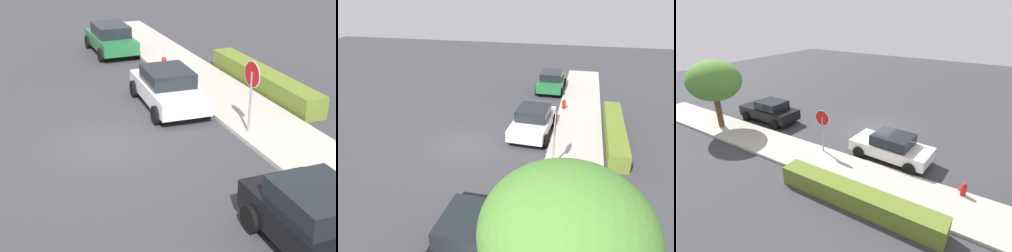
{
  "view_description": "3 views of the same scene",
  "coord_description": "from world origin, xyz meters",
  "views": [
    {
      "loc": [
        13.97,
        -3.51,
        6.83
      ],
      "look_at": [
        1.68,
        1.39,
        1.05
      ],
      "focal_mm": 55.0,
      "sensor_mm": 36.0,
      "label": 1
    },
    {
      "loc": [
        13.43,
        5.33,
        7.29
      ],
      "look_at": [
        -0.43,
        1.93,
        1.06
      ],
      "focal_mm": 35.0,
      "sensor_mm": 36.0,
      "label": 2
    },
    {
      "loc": [
        -6.67,
        14.28,
        7.05
      ],
      "look_at": [
        1.18,
        2.17,
        0.78
      ],
      "focal_mm": 28.0,
      "sensor_mm": 36.0,
      "label": 3
    }
  ],
  "objects": [
    {
      "name": "fire_hydrant",
      "position": [
        -6.01,
        4.26,
        0.36
      ],
      "size": [
        0.3,
        0.22,
        0.72
      ],
      "color": "red",
      "rests_on": "ground_plane"
    },
    {
      "name": "street_tree_near_corner",
      "position": [
        8.7,
        5.29,
        3.16
      ],
      "size": [
        3.23,
        3.23,
        4.44
      ],
      "color": "#513823",
      "rests_on": "ground_plane"
    },
    {
      "name": "sidewalk_curb",
      "position": [
        0.0,
        5.25,
        0.07
      ],
      "size": [
        32.0,
        2.54,
        0.14
      ],
      "primitive_type": "cube",
      "color": "#B2ADA3",
      "rests_on": "ground_plane"
    },
    {
      "name": "ground_plane",
      "position": [
        0.0,
        0.0,
        0.0
      ],
      "size": [
        60.0,
        60.0,
        0.0
      ],
      "primitive_type": "plane",
      "color": "#38383D"
    },
    {
      "name": "front_yard_hedge",
      "position": [
        -2.55,
        7.09,
        0.4
      ],
      "size": [
        6.97,
        0.9,
        0.81
      ],
      "color": "olive",
      "rests_on": "ground_plane"
    },
    {
      "name": "parked_car_black",
      "position": [
        7.0,
        2.69,
        0.75
      ],
      "size": [
        4.23,
        2.02,
        1.51
      ],
      "color": "black",
      "rests_on": "ground_plane"
    },
    {
      "name": "parked_car_white",
      "position": [
        -2.24,
        2.95,
        0.72
      ],
      "size": [
        4.18,
        2.17,
        1.4
      ],
      "color": "white",
      "rests_on": "ground_plane"
    },
    {
      "name": "stop_sign",
      "position": [
        1.09,
        4.36,
        1.7
      ],
      "size": [
        0.84,
        0.08,
        2.46
      ],
      "color": "gray",
      "rests_on": "ground_plane"
    }
  ]
}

